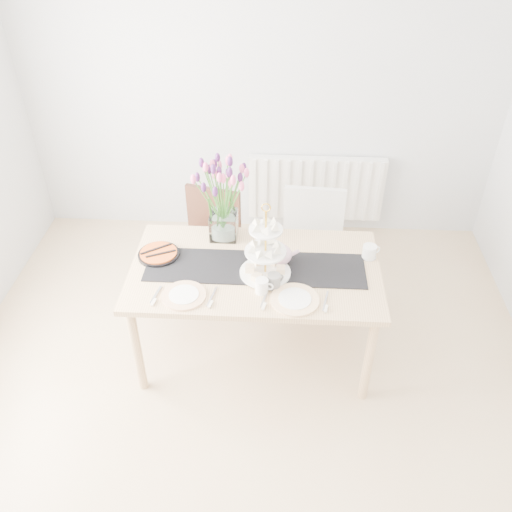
# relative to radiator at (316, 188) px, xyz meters

# --- Properties ---
(room_shell) EXTENTS (4.50, 4.50, 4.50)m
(room_shell) POSITION_rel_radiator_xyz_m (-0.50, -2.19, 0.85)
(room_shell) COLOR tan
(room_shell) RESTS_ON ground
(radiator) EXTENTS (1.20, 0.08, 0.60)m
(radiator) POSITION_rel_radiator_xyz_m (0.00, 0.00, 0.00)
(radiator) COLOR white
(radiator) RESTS_ON room_shell
(dining_table) EXTENTS (1.60, 0.90, 0.75)m
(dining_table) POSITION_rel_radiator_xyz_m (-0.45, -1.54, 0.22)
(dining_table) COLOR tan
(dining_table) RESTS_ON ground
(chair_brown) EXTENTS (0.52, 0.52, 0.87)m
(chair_brown) POSITION_rel_radiator_xyz_m (-0.85, -0.88, 0.06)
(chair_brown) COLOR #3B1E15
(chair_brown) RESTS_ON ground
(chair_white) EXTENTS (0.48, 0.48, 0.91)m
(chair_white) POSITION_rel_radiator_xyz_m (-0.06, -0.91, 0.08)
(chair_white) COLOR silver
(chair_white) RESTS_ON ground
(table_runner) EXTENTS (1.40, 0.35, 0.01)m
(table_runner) POSITION_rel_radiator_xyz_m (-0.45, -1.54, 0.30)
(table_runner) COLOR black
(table_runner) RESTS_ON dining_table
(tulip_vase) EXTENTS (0.66, 0.66, 0.57)m
(tulip_vase) POSITION_rel_radiator_xyz_m (-0.69, -1.20, 0.67)
(tulip_vase) COLOR silver
(tulip_vase) RESTS_ON dining_table
(cake_stand) EXTENTS (0.32, 0.32, 0.47)m
(cake_stand) POSITION_rel_radiator_xyz_m (-0.39, -1.60, 0.44)
(cake_stand) COLOR gold
(cake_stand) RESTS_ON dining_table
(teapot) EXTENTS (0.24, 0.20, 0.15)m
(teapot) POSITION_rel_radiator_xyz_m (-0.29, -1.48, 0.37)
(teapot) COLOR silver
(teapot) RESTS_ON dining_table
(cream_jug) EXTENTS (0.12, 0.12, 0.09)m
(cream_jug) POSITION_rel_radiator_xyz_m (0.28, -1.38, 0.35)
(cream_jug) COLOR white
(cream_jug) RESTS_ON dining_table
(tart_tin) EXTENTS (0.27, 0.27, 0.03)m
(tart_tin) POSITION_rel_radiator_xyz_m (-1.09, -1.45, 0.32)
(tart_tin) COLOR black
(tart_tin) RESTS_ON dining_table
(mug_grey) EXTENTS (0.11, 0.11, 0.10)m
(mug_grey) POSITION_rel_radiator_xyz_m (-0.33, -1.72, 0.35)
(mug_grey) COLOR slate
(mug_grey) RESTS_ON dining_table
(mug_white) EXTENTS (0.08, 0.08, 0.09)m
(mug_white) POSITION_rel_radiator_xyz_m (-0.40, -1.77, 0.35)
(mug_white) COLOR white
(mug_white) RESTS_ON dining_table
(plate_left) EXTENTS (0.31, 0.31, 0.01)m
(plate_left) POSITION_rel_radiator_xyz_m (-0.86, -1.83, 0.31)
(plate_left) COLOR silver
(plate_left) RESTS_ON dining_table
(plate_right) EXTENTS (0.34, 0.34, 0.02)m
(plate_right) POSITION_rel_radiator_xyz_m (-0.20, -1.83, 0.31)
(plate_right) COLOR white
(plate_right) RESTS_ON dining_table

